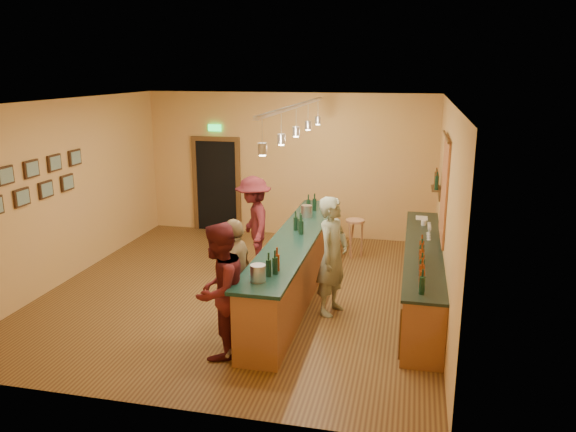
% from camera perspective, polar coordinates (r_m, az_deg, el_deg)
% --- Properties ---
extents(floor, '(7.00, 7.00, 0.00)m').
position_cam_1_polar(floor, '(9.77, -4.51, -7.54)').
color(floor, '#502E17').
rests_on(floor, ground).
extents(ceiling, '(6.50, 7.00, 0.02)m').
position_cam_1_polar(ceiling, '(9.05, -4.92, 11.54)').
color(ceiling, silver).
rests_on(ceiling, wall_back).
extents(wall_back, '(6.50, 0.02, 3.20)m').
position_cam_1_polar(wall_back, '(12.60, 0.05, 5.17)').
color(wall_back, '#DAA451').
rests_on(wall_back, floor).
extents(wall_front, '(6.50, 0.02, 3.20)m').
position_cam_1_polar(wall_front, '(6.17, -14.45, -5.65)').
color(wall_front, '#DAA451').
rests_on(wall_front, floor).
extents(wall_left, '(0.02, 7.00, 3.20)m').
position_cam_1_polar(wall_left, '(10.70, -21.58, 2.40)').
color(wall_left, '#DAA451').
rests_on(wall_left, floor).
extents(wall_right, '(0.02, 7.00, 3.20)m').
position_cam_1_polar(wall_right, '(8.89, 15.73, 0.52)').
color(wall_right, '#DAA451').
rests_on(wall_right, floor).
extents(doorway, '(1.15, 0.09, 2.48)m').
position_cam_1_polar(doorway, '(13.13, -7.25, 3.35)').
color(doorway, black).
rests_on(doorway, wall_back).
extents(tapestry, '(0.03, 1.40, 1.60)m').
position_cam_1_polar(tapestry, '(9.22, 15.60, 2.63)').
color(tapestry, maroon).
rests_on(tapestry, wall_right).
extents(bottle_shelf, '(0.17, 0.55, 0.54)m').
position_cam_1_polar(bottle_shelf, '(10.72, 14.89, 3.33)').
color(bottle_shelf, '#4F3717').
rests_on(bottle_shelf, wall_right).
extents(picture_grid, '(0.06, 2.20, 0.70)m').
position_cam_1_polar(picture_grid, '(10.01, -23.95, 3.41)').
color(picture_grid, '#382111').
rests_on(picture_grid, wall_left).
extents(back_counter, '(0.60, 4.55, 1.27)m').
position_cam_1_polar(back_counter, '(9.37, 13.49, -5.73)').
color(back_counter, brown).
rests_on(back_counter, floor).
extents(tasting_bar, '(0.73, 5.10, 1.38)m').
position_cam_1_polar(tasting_bar, '(9.34, 0.76, -4.60)').
color(tasting_bar, brown).
rests_on(tasting_bar, floor).
extents(pendant_track, '(0.11, 4.60, 0.50)m').
position_cam_1_polar(pendant_track, '(8.84, 0.83, 10.10)').
color(pendant_track, silver).
rests_on(pendant_track, ceiling).
extents(bartender, '(0.63, 0.78, 1.85)m').
position_cam_1_polar(bartender, '(8.62, 4.55, -4.07)').
color(bartender, gray).
rests_on(bartender, floor).
extents(customer_a, '(0.87, 1.02, 1.82)m').
position_cam_1_polar(customer_a, '(7.39, -7.02, -7.56)').
color(customer_a, '#59191E').
rests_on(customer_a, floor).
extents(customer_b, '(0.43, 1.00, 1.69)m').
position_cam_1_polar(customer_b, '(8.03, -5.32, -6.13)').
color(customer_b, '#997A51').
rests_on(customer_b, floor).
extents(customer_c, '(1.08, 1.33, 1.79)m').
position_cam_1_polar(customer_c, '(10.48, -3.50, -0.78)').
color(customer_c, '#59191E').
rests_on(customer_c, floor).
extents(bar_stool, '(0.38, 0.38, 0.78)m').
position_cam_1_polar(bar_stool, '(11.30, 6.82, -1.08)').
color(bar_stool, '#9C6E46').
rests_on(bar_stool, floor).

